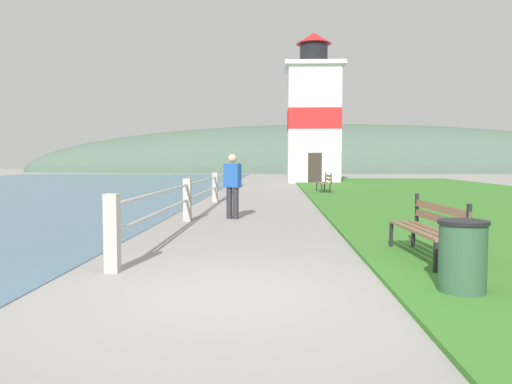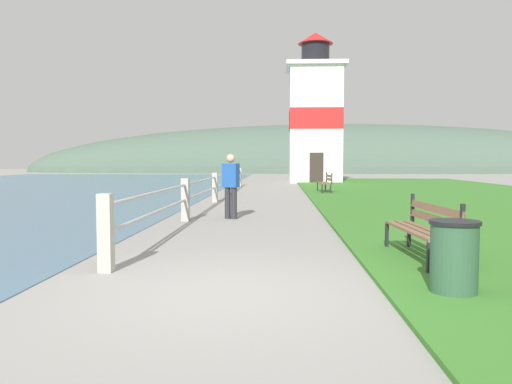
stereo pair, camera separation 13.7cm
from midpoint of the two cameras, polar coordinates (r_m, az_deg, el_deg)
ground_plane at (r=5.70m, az=-3.04°, el=-11.52°), size 160.00×160.00×0.00m
grass_verge at (r=20.62m, az=23.22°, el=-0.72°), size 12.00×41.35×0.06m
seawall_railing at (r=17.85m, az=-4.50°, el=0.81°), size 0.18×22.61×1.05m
park_bench_near at (r=7.72m, az=19.15°, el=-3.62°), size 0.59×2.01×0.94m
park_bench_midway at (r=22.86m, az=8.16°, el=1.21°), size 0.54×1.80×0.94m
lighthouse at (r=34.64m, az=6.87°, el=8.49°), size 3.96×3.96×10.13m
person_strolling at (r=12.68m, az=-2.59°, el=0.94°), size 0.46×0.36×1.65m
trash_bin at (r=5.88m, az=22.31°, el=-7.07°), size 0.54×0.54×0.84m
distant_hillside at (r=63.49m, az=9.45°, el=2.24°), size 80.00×16.00×12.00m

